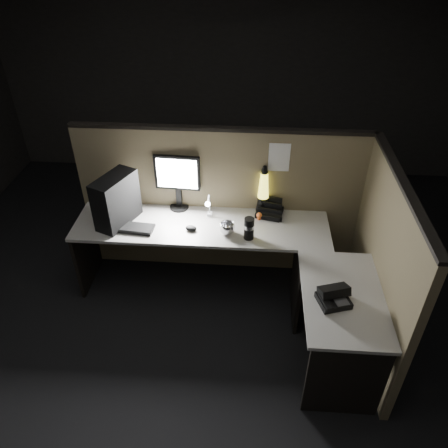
# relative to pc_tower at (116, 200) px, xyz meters

# --- Properties ---
(floor) EXTENTS (6.00, 6.00, 0.00)m
(floor) POSITION_rel_pc_tower_xyz_m (0.90, -0.60, -0.96)
(floor) COLOR black
(floor) RESTS_ON ground
(room_shell) EXTENTS (6.00, 6.00, 6.00)m
(room_shell) POSITION_rel_pc_tower_xyz_m (0.90, -0.60, 0.66)
(room_shell) COLOR silver
(room_shell) RESTS_ON ground
(partition_back) EXTENTS (2.66, 0.06, 1.50)m
(partition_back) POSITION_rel_pc_tower_xyz_m (0.90, 0.33, -0.21)
(partition_back) COLOR brown
(partition_back) RESTS_ON ground
(partition_right) EXTENTS (0.06, 1.66, 1.50)m
(partition_right) POSITION_rel_pc_tower_xyz_m (2.23, -0.50, -0.21)
(partition_right) COLOR brown
(partition_right) RESTS_ON ground
(desk) EXTENTS (2.60, 1.60, 0.73)m
(desk) POSITION_rel_pc_tower_xyz_m (1.08, -0.35, -0.38)
(desk) COLOR #A6A39D
(desk) RESTS_ON ground
(pc_tower) EXTENTS (0.35, 0.48, 0.46)m
(pc_tower) POSITION_rel_pc_tower_xyz_m (0.00, 0.00, 0.00)
(pc_tower) COLOR black
(pc_tower) RESTS_ON desk
(monitor) EXTENTS (0.42, 0.18, 0.54)m
(monitor) POSITION_rel_pc_tower_xyz_m (0.51, 0.28, 0.09)
(monitor) COLOR black
(monitor) RESTS_ON desk
(keyboard) EXTENTS (0.49, 0.20, 0.02)m
(keyboard) POSITION_rel_pc_tower_xyz_m (0.09, -0.10, -0.22)
(keyboard) COLOR black
(keyboard) RESTS_ON desk
(mouse) EXTENTS (0.11, 0.09, 0.04)m
(mouse) POSITION_rel_pc_tower_xyz_m (0.67, -0.08, -0.21)
(mouse) COLOR black
(mouse) RESTS_ON desk
(clip_lamp) EXTENTS (0.05, 0.19, 0.24)m
(clip_lamp) POSITION_rel_pc_tower_xyz_m (0.81, 0.09, -0.09)
(clip_lamp) COLOR white
(clip_lamp) RESTS_ON desk
(organizer) EXTENTS (0.27, 0.25, 0.17)m
(organizer) POSITION_rel_pc_tower_xyz_m (1.36, 0.22, -0.19)
(organizer) COLOR black
(organizer) RESTS_ON desk
(lava_lamp) EXTENTS (0.13, 0.13, 0.47)m
(lava_lamp) POSITION_rel_pc_tower_xyz_m (1.29, 0.28, -0.04)
(lava_lamp) COLOR black
(lava_lamp) RESTS_ON desk
(travel_mug) EXTENTS (0.09, 0.09, 0.20)m
(travel_mug) POSITION_rel_pc_tower_xyz_m (1.18, -0.16, -0.13)
(travel_mug) COLOR black
(travel_mug) RESTS_ON desk
(steel_mug) EXTENTS (0.14, 0.14, 0.10)m
(steel_mug) POSITION_rel_pc_tower_xyz_m (0.99, -0.10, -0.18)
(steel_mug) COLOR #BABAC1
(steel_mug) RESTS_ON desk
(figurine) EXTENTS (0.05, 0.05, 0.05)m
(figurine) POSITION_rel_pc_tower_xyz_m (1.27, 0.13, -0.19)
(figurine) COLOR orange
(figurine) RESTS_ON desk
(pinned_paper) EXTENTS (0.19, 0.00, 0.27)m
(pinned_paper) POSITION_rel_pc_tower_xyz_m (1.41, 0.30, 0.32)
(pinned_paper) COLOR white
(pinned_paper) RESTS_ON partition_back
(desk_phone) EXTENTS (0.26, 0.26, 0.13)m
(desk_phone) POSITION_rel_pc_tower_xyz_m (1.81, -0.87, -0.18)
(desk_phone) COLOR black
(desk_phone) RESTS_ON desk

